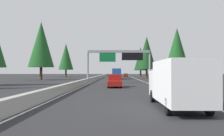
% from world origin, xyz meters
% --- Properties ---
extents(ground_plane, '(320.00, 320.00, 0.00)m').
position_xyz_m(ground_plane, '(60.00, 0.00, 0.00)').
color(ground_plane, '#262628').
extents(median_barrier, '(180.00, 0.56, 0.90)m').
position_xyz_m(median_barrier, '(80.00, 0.30, 0.45)').
color(median_barrier, '#9E9B93').
rests_on(median_barrier, ground).
extents(shoulder_stripe_right, '(160.00, 0.16, 0.01)m').
position_xyz_m(shoulder_stripe_right, '(70.00, -11.52, 0.01)').
color(shoulder_stripe_right, silver).
rests_on(shoulder_stripe_right, ground).
extents(shoulder_stripe_median, '(160.00, 0.16, 0.01)m').
position_xyz_m(shoulder_stripe_median, '(70.00, -0.25, 0.01)').
color(shoulder_stripe_median, silver).
rests_on(shoulder_stripe_median, ground).
extents(sign_gantry_overhead, '(0.50, 12.68, 6.50)m').
position_xyz_m(sign_gantry_overhead, '(47.76, -6.03, 5.17)').
color(sign_gantry_overhead, gray).
rests_on(sign_gantry_overhead, ground).
extents(box_truck_mid_center, '(8.50, 2.40, 2.95)m').
position_xyz_m(box_truck_mid_center, '(12.91, -9.16, 1.61)').
color(box_truck_mid_center, white).
rests_on(box_truck_mid_center, ground).
extents(pickup_far_right, '(5.60, 2.00, 1.86)m').
position_xyz_m(pickup_far_right, '(34.31, -5.17, 0.91)').
color(pickup_far_right, maroon).
rests_on(pickup_far_right, ground).
extents(bus_near_center, '(11.50, 2.55, 3.10)m').
position_xyz_m(bus_near_center, '(74.23, -5.48, 1.72)').
color(bus_near_center, '#1E4793').
rests_on(bus_near_center, ground).
extents(sedan_distant_a, '(4.40, 1.80, 1.47)m').
position_xyz_m(sedan_distant_a, '(99.08, -9.09, 0.68)').
color(sedan_distant_a, maroon).
rests_on(sedan_distant_a, ground).
extents(sedan_mid_left, '(4.40, 1.80, 1.47)m').
position_xyz_m(sedan_mid_left, '(110.60, -5.28, 0.68)').
color(sedan_mid_left, '#2D6B38').
rests_on(sedan_mid_left, ground).
extents(conifer_right_near, '(4.79, 4.79, 10.88)m').
position_xyz_m(conifer_right_near, '(47.44, -17.33, 6.61)').
color(conifer_right_near, '#4C3823').
rests_on(conifer_right_near, ground).
extents(conifer_right_mid, '(5.50, 5.50, 12.50)m').
position_xyz_m(conifer_right_mid, '(61.21, -20.65, 7.60)').
color(conifer_right_mid, '#4C3823').
rests_on(conifer_right_mid, ground).
extents(conifer_right_far, '(6.09, 6.09, 13.84)m').
position_xyz_m(conifer_right_far, '(81.72, -15.43, 8.42)').
color(conifer_right_far, '#4C3823').
rests_on(conifer_right_far, ground).
extents(conifer_right_distant, '(5.34, 5.34, 12.13)m').
position_xyz_m(conifer_right_distant, '(101.03, -15.26, 7.38)').
color(conifer_right_distant, '#4C3823').
rests_on(conifer_right_distant, ground).
extents(conifer_left_mid, '(6.84, 6.84, 15.54)m').
position_xyz_m(conifer_left_mid, '(64.70, 14.63, 9.45)').
color(conifer_left_mid, '#4C3823').
rests_on(conifer_left_mid, ground).
extents(conifer_left_far, '(5.87, 5.87, 13.34)m').
position_xyz_m(conifer_left_far, '(98.20, 14.58, 8.11)').
color(conifer_left_far, '#4C3823').
rests_on(conifer_left_far, ground).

